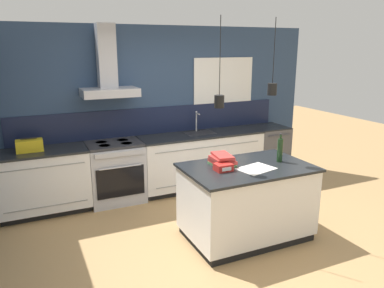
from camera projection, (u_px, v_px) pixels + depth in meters
The scene contains 12 objects.
ground_plane at pixel (211, 240), 4.55m from camera, with size 16.00×16.00×0.00m, color tan.
wall_back at pixel (152, 106), 5.95m from camera, with size 5.60×2.15×2.60m.
counter_run_left at pixel (44, 181), 5.21m from camera, with size 1.23×0.64×0.91m.
counter_run_sink at pixel (201, 160), 6.19m from camera, with size 2.07×0.64×1.25m.
oven_range at pixel (115, 172), 5.61m from camera, with size 0.80×0.66×0.91m.
dishwasher at pixel (267, 151), 6.73m from camera, with size 0.59×0.65×0.91m.
kitchen_island at pixel (246, 202), 4.53m from camera, with size 1.51×0.97×0.91m.
bottle_on_island at pixel (280, 150), 4.56m from camera, with size 0.07×0.07×0.35m.
book_stack at pixel (222, 160), 4.44m from camera, with size 0.26×0.35×0.13m.
red_supply_box at pixel (223, 167), 4.25m from camera, with size 0.19×0.16×0.08m.
paper_pile at pixel (256, 169), 4.32m from camera, with size 0.47×0.39×0.01m.
yellow_toolbox at pixel (29, 146), 5.02m from camera, with size 0.34×0.18×0.19m.
Camera 1 is at (-1.93, -3.63, 2.29)m, focal length 35.00 mm.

